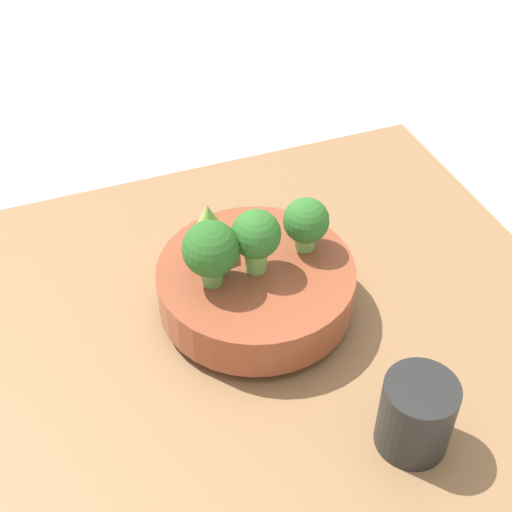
# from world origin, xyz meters

# --- Properties ---
(ground_plane) EXTENTS (6.00, 6.00, 0.00)m
(ground_plane) POSITION_xyz_m (0.00, 0.00, 0.00)
(ground_plane) COLOR beige
(table) EXTENTS (0.80, 0.69, 0.05)m
(table) POSITION_xyz_m (0.00, 0.00, 0.02)
(table) COLOR olive
(table) RESTS_ON ground_plane
(bowl) EXTENTS (0.24, 0.24, 0.07)m
(bowl) POSITION_xyz_m (-0.01, -0.03, 0.08)
(bowl) COLOR brown
(bowl) RESTS_ON table
(romanesco_piece_near) EXTENTS (0.05, 0.05, 0.07)m
(romanesco_piece_near) POSITION_xyz_m (0.03, -0.07, 0.16)
(romanesco_piece_near) COLOR #7AB256
(romanesco_piece_near) RESTS_ON bowl
(broccoli_floret_left) EXTENTS (0.06, 0.06, 0.07)m
(broccoli_floret_left) POSITION_xyz_m (-0.08, -0.04, 0.15)
(broccoli_floret_left) COLOR #7AB256
(broccoli_floret_left) RESTS_ON bowl
(broccoli_floret_right) EXTENTS (0.07, 0.07, 0.08)m
(broccoli_floret_right) POSITION_xyz_m (0.04, -0.02, 0.16)
(broccoli_floret_right) COLOR #609347
(broccoli_floret_right) RESTS_ON bowl
(broccoli_floret_center) EXTENTS (0.06, 0.06, 0.08)m
(broccoli_floret_center) POSITION_xyz_m (-0.01, -0.03, 0.16)
(broccoli_floret_center) COLOR #7AB256
(broccoli_floret_center) RESTS_ON bowl
(cup) EXTENTS (0.08, 0.08, 0.09)m
(cup) POSITION_xyz_m (-0.10, 0.21, 0.09)
(cup) COLOR black
(cup) RESTS_ON table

